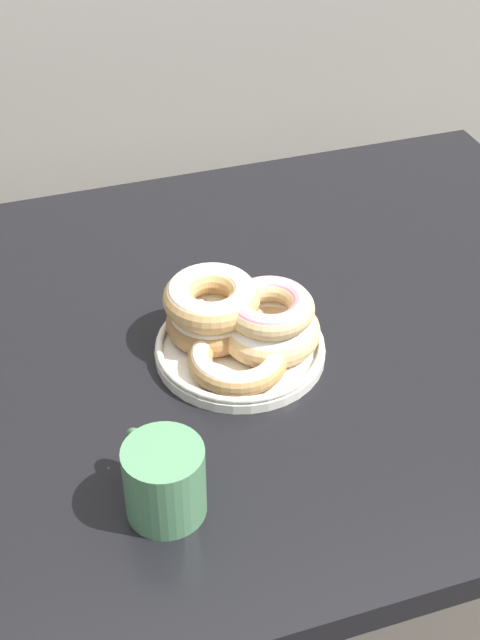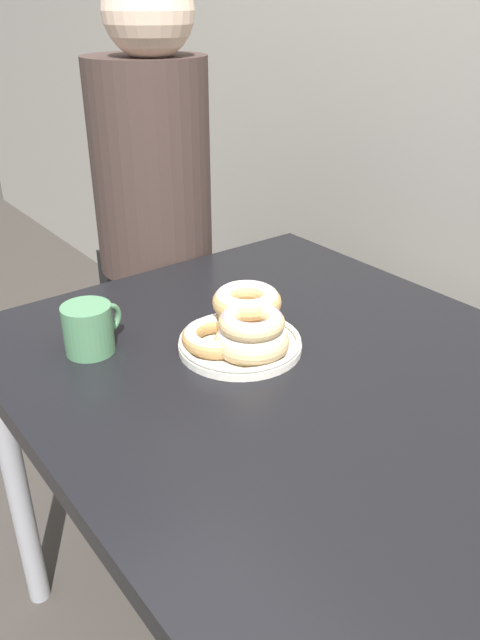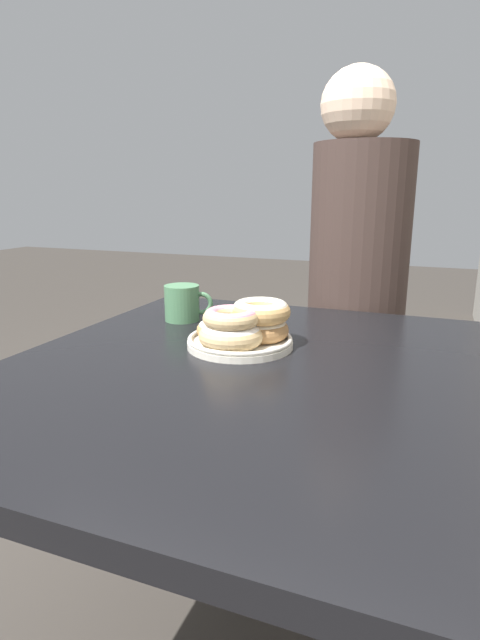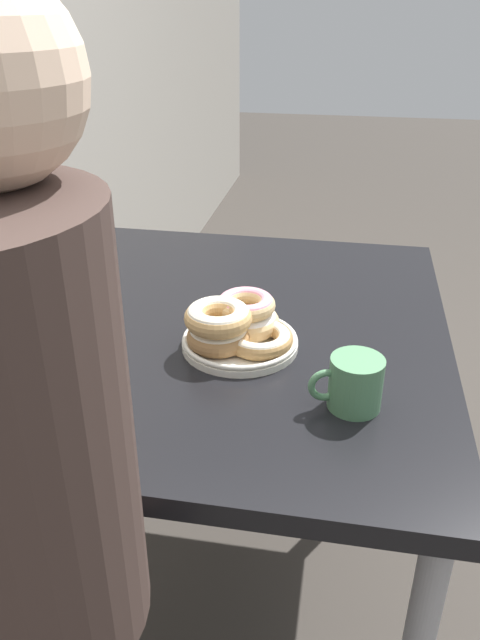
# 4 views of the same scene
# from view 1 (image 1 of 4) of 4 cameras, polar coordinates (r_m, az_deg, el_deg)

# --- Properties ---
(dining_table) EXTENTS (1.05, 0.91, 0.76)m
(dining_table) POSITION_cam_1_polar(r_m,az_deg,el_deg) (1.31, 3.43, -2.90)
(dining_table) COLOR black
(dining_table) RESTS_ON ground_plane
(donut_plate) EXTENTS (0.24, 0.25, 0.10)m
(donut_plate) POSITION_cam_1_polar(r_m,az_deg,el_deg) (1.17, -0.03, -0.44)
(donut_plate) COLOR silver
(donut_plate) RESTS_ON dining_table
(coffee_mug) EXTENTS (0.09, 0.12, 0.09)m
(coffee_mug) POSITION_cam_1_polar(r_m,az_deg,el_deg) (0.98, -4.93, -10.09)
(coffee_mug) COLOR #4C7F56
(coffee_mug) RESTS_ON dining_table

